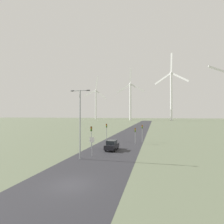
{
  "coord_description": "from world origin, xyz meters",
  "views": [
    {
      "loc": [
        7.55,
        -14.94,
        6.52
      ],
      "look_at": [
        0.0,
        16.08,
        6.97
      ],
      "focal_mm": 28.0,
      "sensor_mm": 36.0,
      "label": 1
    }
  ],
  "objects_px": {
    "traffic_light_post_mid_right": "(142,129)",
    "wind_turbine_far_left": "(96,101)",
    "traffic_light_post_mid_left": "(107,128)",
    "stop_sign_near": "(92,143)",
    "car_approaching": "(112,145)",
    "traffic_light_post_near_left": "(91,133)",
    "streetlamp": "(80,116)",
    "traffic_light_post_near_right": "(135,132)",
    "wind_turbine_center": "(171,91)",
    "wind_turbine_left": "(130,98)"
  },
  "relations": [
    {
      "from": "streetlamp",
      "to": "stop_sign_near",
      "type": "xyz_separation_m",
      "value": [
        1.11,
        2.03,
        -4.26
      ]
    },
    {
      "from": "streetlamp",
      "to": "traffic_light_post_near_right",
      "type": "bearing_deg",
      "value": 66.82
    },
    {
      "from": "car_approaching",
      "to": "traffic_light_post_near_left",
      "type": "bearing_deg",
      "value": 177.59
    },
    {
      "from": "stop_sign_near",
      "to": "traffic_light_post_mid_left",
      "type": "xyz_separation_m",
      "value": [
        -1.87,
        15.27,
        1.03
      ]
    },
    {
      "from": "traffic_light_post_near_right",
      "to": "wind_turbine_center",
      "type": "xyz_separation_m",
      "value": [
        21.74,
        157.08,
        28.77
      ]
    },
    {
      "from": "stop_sign_near",
      "to": "wind_turbine_center",
      "type": "relative_size",
      "value": 0.04
    },
    {
      "from": "stop_sign_near",
      "to": "car_approaching",
      "type": "bearing_deg",
      "value": 69.5
    },
    {
      "from": "traffic_light_post_near_left",
      "to": "wind_turbine_center",
      "type": "xyz_separation_m",
      "value": [
        29.2,
        164.79,
        28.26
      ]
    },
    {
      "from": "traffic_light_post_near_right",
      "to": "car_approaching",
      "type": "relative_size",
      "value": 0.85
    },
    {
      "from": "traffic_light_post_near_left",
      "to": "car_approaching",
      "type": "bearing_deg",
      "value": -2.41
    },
    {
      "from": "traffic_light_post_near_left",
      "to": "traffic_light_post_near_right",
      "type": "xyz_separation_m",
      "value": [
        7.46,
        7.71,
        -0.51
      ]
    },
    {
      "from": "stop_sign_near",
      "to": "traffic_light_post_mid_left",
      "type": "distance_m",
      "value": 15.42
    },
    {
      "from": "traffic_light_post_mid_right",
      "to": "car_approaching",
      "type": "height_order",
      "value": "traffic_light_post_mid_right"
    },
    {
      "from": "car_approaching",
      "to": "stop_sign_near",
      "type": "bearing_deg",
      "value": -110.5
    },
    {
      "from": "wind_turbine_far_left",
      "to": "traffic_light_post_near_left",
      "type": "bearing_deg",
      "value": -71.22
    },
    {
      "from": "traffic_light_post_near_right",
      "to": "car_approaching",
      "type": "bearing_deg",
      "value": -113.44
    },
    {
      "from": "stop_sign_near",
      "to": "wind_turbine_left",
      "type": "distance_m",
      "value": 170.47
    },
    {
      "from": "wind_turbine_far_left",
      "to": "wind_turbine_center",
      "type": "relative_size",
      "value": 0.85
    },
    {
      "from": "traffic_light_post_near_right",
      "to": "wind_turbine_far_left",
      "type": "bearing_deg",
      "value": 111.36
    },
    {
      "from": "stop_sign_near",
      "to": "wind_turbine_far_left",
      "type": "relative_size",
      "value": 0.05
    },
    {
      "from": "traffic_light_post_near_left",
      "to": "wind_turbine_center",
      "type": "distance_m",
      "value": 169.73
    },
    {
      "from": "streetlamp",
      "to": "stop_sign_near",
      "type": "height_order",
      "value": "streetlamp"
    },
    {
      "from": "wind_turbine_far_left",
      "to": "streetlamp",
      "type": "bearing_deg",
      "value": -71.59
    },
    {
      "from": "traffic_light_post_near_right",
      "to": "traffic_light_post_mid_left",
      "type": "xyz_separation_m",
      "value": [
        -7.22,
        2.2,
        0.51
      ]
    },
    {
      "from": "stop_sign_near",
      "to": "car_approaching",
      "type": "distance_m",
      "value": 5.65
    },
    {
      "from": "traffic_light_post_mid_right",
      "to": "streetlamp",
      "type": "bearing_deg",
      "value": -113.48
    },
    {
      "from": "streetlamp",
      "to": "stop_sign_near",
      "type": "bearing_deg",
      "value": 61.38
    },
    {
      "from": "stop_sign_near",
      "to": "traffic_light_post_near_left",
      "type": "distance_m",
      "value": 5.84
    },
    {
      "from": "streetlamp",
      "to": "traffic_light_post_near_right",
      "type": "xyz_separation_m",
      "value": [
        6.46,
        15.09,
        -3.73
      ]
    },
    {
      "from": "streetlamp",
      "to": "traffic_light_post_near_right",
      "type": "distance_m",
      "value": 16.84
    },
    {
      "from": "traffic_light_post_near_left",
      "to": "traffic_light_post_near_right",
      "type": "height_order",
      "value": "traffic_light_post_near_left"
    },
    {
      "from": "streetlamp",
      "to": "traffic_light_post_near_left",
      "type": "relative_size",
      "value": 2.38
    },
    {
      "from": "traffic_light_post_near_left",
      "to": "traffic_light_post_mid_right",
      "type": "relative_size",
      "value": 1.03
    },
    {
      "from": "car_approaching",
      "to": "wind_turbine_far_left",
      "type": "height_order",
      "value": "wind_turbine_far_left"
    },
    {
      "from": "traffic_light_post_near_right",
      "to": "car_approaching",
      "type": "height_order",
      "value": "traffic_light_post_near_right"
    },
    {
      "from": "streetlamp",
      "to": "car_approaching",
      "type": "height_order",
      "value": "streetlamp"
    },
    {
      "from": "streetlamp",
      "to": "stop_sign_near",
      "type": "distance_m",
      "value": 4.84
    },
    {
      "from": "stop_sign_near",
      "to": "wind_turbine_left",
      "type": "height_order",
      "value": "wind_turbine_left"
    },
    {
      "from": "traffic_light_post_near_left",
      "to": "traffic_light_post_mid_right",
      "type": "height_order",
      "value": "traffic_light_post_near_left"
    },
    {
      "from": "traffic_light_post_near_left",
      "to": "wind_turbine_left",
      "type": "height_order",
      "value": "wind_turbine_left"
    },
    {
      "from": "stop_sign_near",
      "to": "traffic_light_post_near_left",
      "type": "xyz_separation_m",
      "value": [
        -2.1,
        5.35,
        1.03
      ]
    },
    {
      "from": "traffic_light_post_near_right",
      "to": "wind_turbine_left",
      "type": "bearing_deg",
      "value": 98.03
    },
    {
      "from": "traffic_light_post_mid_left",
      "to": "streetlamp",
      "type": "bearing_deg",
      "value": -87.48
    },
    {
      "from": "traffic_light_post_mid_right",
      "to": "wind_turbine_far_left",
      "type": "distance_m",
      "value": 210.72
    },
    {
      "from": "car_approaching",
      "to": "wind_turbine_left",
      "type": "xyz_separation_m",
      "value": [
        -18.45,
        162.88,
        24.48
      ]
    },
    {
      "from": "traffic_light_post_near_left",
      "to": "stop_sign_near",
      "type": "bearing_deg",
      "value": -68.55
    },
    {
      "from": "streetlamp",
      "to": "wind_turbine_far_left",
      "type": "xyz_separation_m",
      "value": [
        -70.63,
        212.19,
        19.66
      ]
    },
    {
      "from": "stop_sign_near",
      "to": "car_approaching",
      "type": "relative_size",
      "value": 0.71
    },
    {
      "from": "traffic_light_post_mid_left",
      "to": "traffic_light_post_mid_right",
      "type": "distance_m",
      "value": 8.59
    },
    {
      "from": "wind_turbine_center",
      "to": "streetlamp",
      "type": "bearing_deg",
      "value": -99.3
    }
  ]
}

